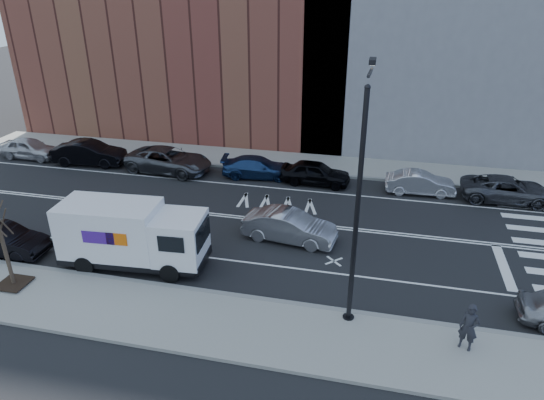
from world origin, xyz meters
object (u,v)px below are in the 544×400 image
at_px(far_parked_a, 30,148).
at_px(fedex_van, 132,234).
at_px(far_parked_b, 89,153).
at_px(driving_sedan, 290,226).
at_px(pedestrian, 469,327).

bearing_deg(far_parked_a, fedex_van, -127.11).
bearing_deg(far_parked_a, far_parked_b, -90.15).
height_order(far_parked_b, driving_sedan, far_parked_b).
distance_m(fedex_van, pedestrian, 14.22).
height_order(far_parked_a, far_parked_b, far_parked_b).
xyz_separation_m(far_parked_b, pedestrian, (23.06, -13.64, 0.23)).
height_order(fedex_van, far_parked_a, fedex_van).
distance_m(fedex_van, driving_sedan, 7.51).
xyz_separation_m(far_parked_a, far_parked_b, (4.88, -0.16, 0.08)).
bearing_deg(far_parked_a, driving_sedan, -108.35).
xyz_separation_m(driving_sedan, pedestrian, (7.54, -6.34, 0.29)).
height_order(far_parked_a, driving_sedan, driving_sedan).
distance_m(far_parked_a, driving_sedan, 21.72).
bearing_deg(driving_sedan, pedestrian, -122.92).
relative_size(fedex_van, far_parked_b, 1.34).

